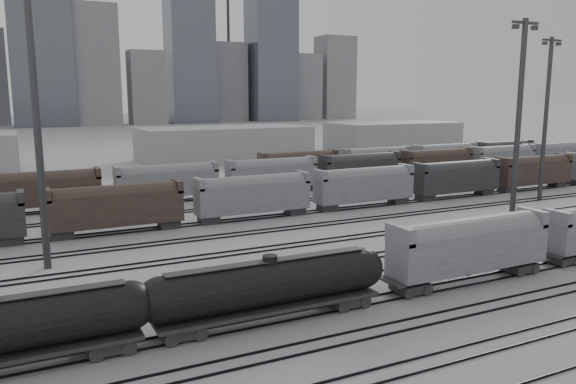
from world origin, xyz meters
name	(u,v)px	position (x,y,z in m)	size (l,w,h in m)	color
ground	(496,282)	(0.00, 0.00, 0.00)	(900.00, 900.00, 0.00)	#BCBCC1
tracks	(377,235)	(0.00, 17.50, 0.08)	(220.00, 71.50, 0.16)	black
tank_car_b	(270,285)	(-20.80, 1.00, 2.65)	(18.50, 3.08, 4.57)	black
hopper_car_a	(470,244)	(-2.31, 1.00, 3.39)	(15.35, 3.05, 5.49)	black
light_mast_b	(36,116)	(-34.12, 21.16, 13.88)	(4.19, 0.67, 26.17)	#353538
light_mast_c	(518,123)	(14.51, 11.64, 12.67)	(3.82, 0.61, 23.89)	#353538
light_mast_d	(546,115)	(35.17, 24.90, 12.73)	(3.84, 0.61, 23.99)	#353538
bg_string_near	(364,187)	(8.00, 32.00, 2.80)	(151.00, 3.00, 5.60)	gray
bg_string_mid	(360,170)	(18.00, 48.00, 2.80)	(151.00, 3.00, 5.60)	black
bg_string_far	(411,160)	(35.50, 56.00, 2.80)	(66.00, 3.00, 5.60)	#45322B
warehouse_mid	(224,144)	(10.00, 95.00, 4.00)	(40.00, 18.00, 8.00)	#959497
warehouse_right	(393,137)	(60.00, 95.00, 4.00)	(35.00, 18.00, 8.00)	#959497
skyline	(103,57)	(10.84, 280.00, 34.73)	(316.00, 22.40, 95.00)	gray
crane_left	(15,14)	(-28.74, 305.00, 57.39)	(42.00, 1.80, 100.00)	#353538
crane_right	(230,26)	(91.26, 305.00, 57.39)	(42.00, 1.80, 100.00)	#353538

